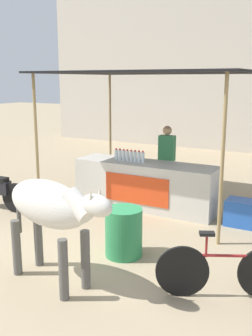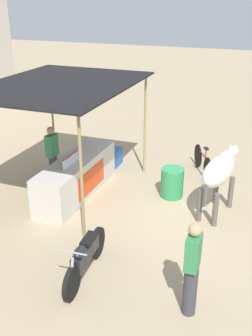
# 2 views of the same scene
# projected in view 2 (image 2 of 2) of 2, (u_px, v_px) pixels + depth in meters

# --- Properties ---
(ground_plane) EXTENTS (60.00, 60.00, 0.00)m
(ground_plane) POSITION_uv_depth(u_px,v_px,m) (161.00, 209.00, 9.25)
(ground_plane) COLOR tan
(stall_counter) EXTENTS (3.00, 0.82, 0.96)m
(stall_counter) POSITION_uv_depth(u_px,v_px,m) (77.00, 177.00, 9.77)
(stall_counter) COLOR beige
(stall_counter) RESTS_ON ground
(stall_awning) EXTENTS (4.20, 3.20, 2.79)m
(stall_awning) POSITION_uv_depth(u_px,v_px,m) (60.00, 88.00, 8.98)
(stall_awning) COLOR black
(stall_awning) RESTS_ON ground
(water_bottle_row) EXTENTS (0.70, 0.07, 0.25)m
(water_bottle_row) POSITION_uv_depth(u_px,v_px,m) (70.00, 160.00, 9.22)
(water_bottle_row) COLOR silver
(water_bottle_row) RESTS_ON stall_counter
(vendor_behind_counter) EXTENTS (0.34, 0.22, 1.65)m
(vendor_behind_counter) POSITION_uv_depth(u_px,v_px,m) (53.00, 157.00, 10.00)
(vendor_behind_counter) COLOR #383842
(vendor_behind_counter) RESTS_ON ground
(cooler_box) EXTENTS (0.60, 0.44, 0.48)m
(cooler_box) POSITION_uv_depth(u_px,v_px,m) (112.00, 157.00, 11.58)
(cooler_box) COLOR blue
(cooler_box) RESTS_ON ground
(water_barrel) EXTENTS (0.57, 0.57, 0.75)m
(water_barrel) POSITION_uv_depth(u_px,v_px,m) (172.00, 183.00, 9.72)
(water_barrel) COLOR #2D8C51
(water_barrel) RESTS_ON ground
(cow) EXTENTS (1.85, 0.80, 1.44)m
(cow) POSITION_uv_depth(u_px,v_px,m) (219.00, 172.00, 8.71)
(cow) COLOR silver
(cow) RESTS_ON ground
(motorcycle_parked) EXTENTS (1.80, 0.55, 0.90)m
(motorcycle_parked) POSITION_uv_depth(u_px,v_px,m) (85.00, 256.00, 6.91)
(motorcycle_parked) COLOR black
(motorcycle_parked) RESTS_ON ground
(bicycle_leaning) EXTENTS (1.51, 0.77, 0.85)m
(bicycle_leaning) POSITION_uv_depth(u_px,v_px,m) (203.00, 162.00, 10.98)
(bicycle_leaning) COLOR black
(bicycle_leaning) RESTS_ON ground
(passerby_on_street) EXTENTS (0.34, 0.22, 1.65)m
(passerby_on_street) POSITION_uv_depth(u_px,v_px,m) (192.00, 269.00, 5.93)
(passerby_on_street) COLOR #383842
(passerby_on_street) RESTS_ON ground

